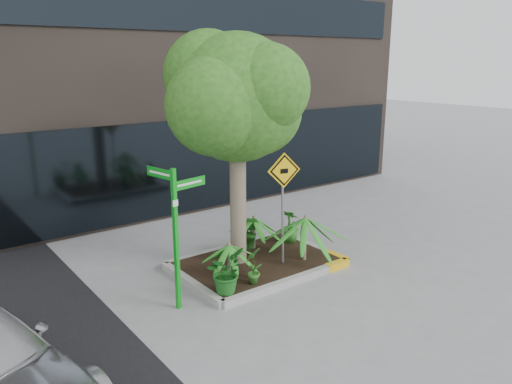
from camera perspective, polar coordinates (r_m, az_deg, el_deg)
ground at (r=10.41m, az=0.20°, el=-9.36°), size 80.00×80.00×0.00m
planter at (r=10.70m, az=0.30°, el=-8.07°), size 3.35×2.36×0.15m
tree at (r=9.88m, az=-2.25°, el=10.68°), size 3.24×2.88×4.87m
palm_front at (r=10.46m, az=5.67°, el=-2.95°), size 1.12×1.12×1.25m
palm_left at (r=9.76m, az=-3.11°, el=-6.07°), size 0.77×0.77×0.85m
palm_back at (r=11.13m, az=-0.25°, el=-2.96°), size 0.86×0.86×0.96m
shrub_a at (r=9.19m, az=-3.55°, el=-9.11°), size 0.99×0.99×0.78m
shrub_b at (r=11.65m, az=3.92°, el=-3.88°), size 0.55×0.55×0.77m
shrub_c at (r=9.51m, az=-0.29°, el=-8.37°), size 0.55×0.55×0.74m
shrub_d at (r=11.21m, az=-0.63°, el=-4.60°), size 0.53×0.53×0.77m
street_sign_post at (r=8.66m, az=-9.17°, el=-3.50°), size 0.83×0.74×2.54m
cattle_sign at (r=10.10m, az=3.15°, el=0.29°), size 0.70×0.20×2.35m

